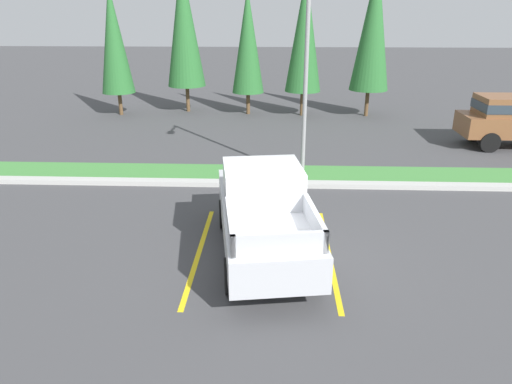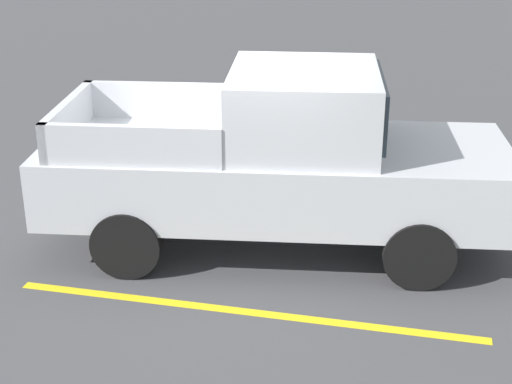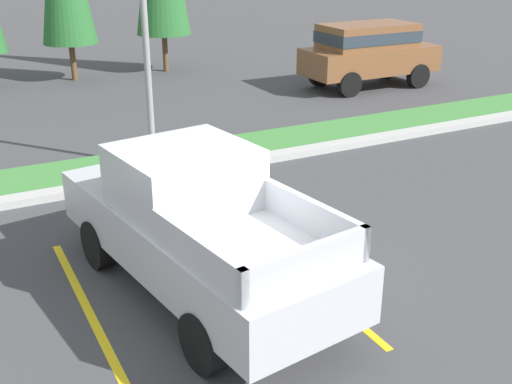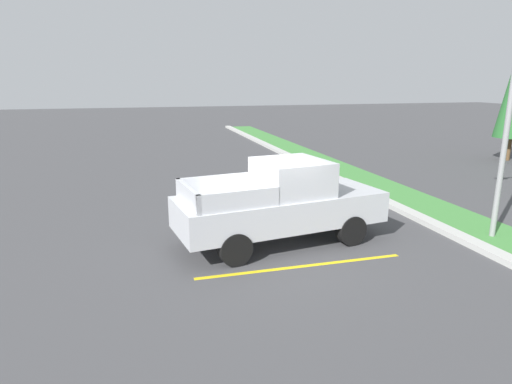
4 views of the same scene
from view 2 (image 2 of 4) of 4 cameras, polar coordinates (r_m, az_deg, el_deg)
ground_plane at (r=9.15m, az=-1.58°, el=-3.96°), size 120.00×120.00×0.00m
parking_line_near at (r=10.57m, az=3.10°, el=-0.16°), size 0.12×4.80×0.01m
parking_line_far at (r=7.86m, az=-0.90°, el=-8.75°), size 0.12×4.80×0.01m
pickup_truck_main at (r=8.77m, az=1.80°, el=2.23°), size 2.64×5.44×2.10m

